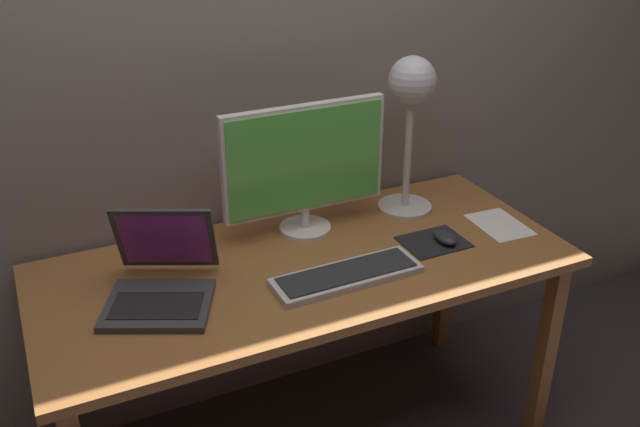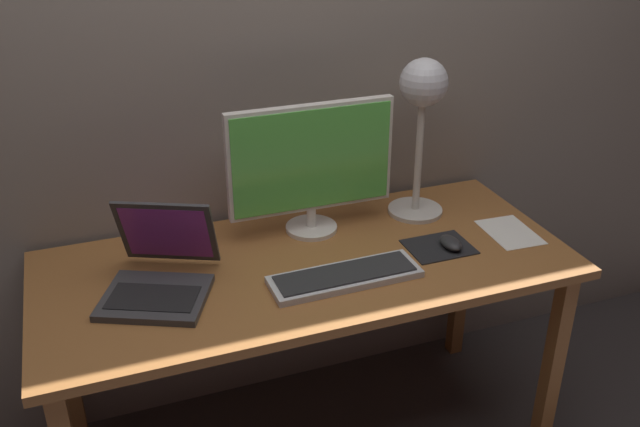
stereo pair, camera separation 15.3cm
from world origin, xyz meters
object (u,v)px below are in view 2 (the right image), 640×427
at_px(laptop, 161,266).
at_px(desk_lamp, 422,102).
at_px(keyboard_main, 345,276).
at_px(mouse, 451,243).
at_px(monitor, 311,163).

relative_size(laptop, desk_lamp, 0.76).
distance_m(keyboard_main, laptop, 0.52).
distance_m(laptop, mouse, 0.88).
xyz_separation_m(keyboard_main, mouse, (0.38, 0.06, 0.01)).
bearing_deg(mouse, laptop, 173.94).
xyz_separation_m(monitor, mouse, (0.36, -0.26, -0.22)).
bearing_deg(monitor, mouse, -35.99).
xyz_separation_m(laptop, desk_lamp, (0.88, 0.17, 0.33)).
bearing_deg(keyboard_main, laptop, 163.35).
bearing_deg(desk_lamp, monitor, 179.87).
xyz_separation_m(keyboard_main, laptop, (-0.50, 0.15, 0.05)).
bearing_deg(desk_lamp, keyboard_main, -140.56).
bearing_deg(laptop, mouse, -6.06).
relative_size(laptop, mouse, 4.24).
xyz_separation_m(monitor, laptop, (-0.51, -0.17, -0.17)).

